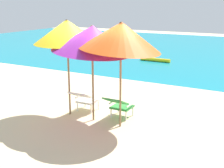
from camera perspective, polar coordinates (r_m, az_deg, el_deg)
The scene contains 8 objects.
ground_plane at distance 12.00m, azimuth 8.65°, elevation 0.69°, with size 40.00×40.00×0.00m, color beige.
ocean_band at distance 20.11m, azimuth 17.17°, elevation 6.05°, with size 40.00×18.00×0.01m, color teal.
swim_buoy at distance 15.82m, azimuth 8.18°, elevation 4.59°, with size 0.18×0.18×1.60m, color yellow.
lounge_chair_left at distance 8.37m, azimuth -5.20°, elevation -2.73°, with size 0.58×0.90×0.68m.
lounge_chair_right at distance 7.86m, azimuth 1.35°, elevation -3.88°, with size 0.55×0.88×0.68m.
beach_umbrella_left at distance 7.90m, azimuth -8.51°, elevation 9.77°, with size 2.35×2.35×2.57m.
beach_umbrella_center at distance 7.42m, azimuth -3.79°, elevation 8.54°, with size 2.08×2.03×2.53m.
beach_umbrella_right at distance 6.98m, azimuth 1.68°, elevation 9.06°, with size 2.35×2.32×2.63m.
Camera 1 is at (3.92, -6.94, 2.98)m, focal length 48.27 mm.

